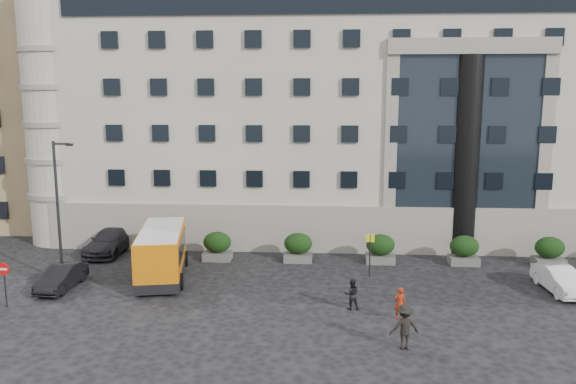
# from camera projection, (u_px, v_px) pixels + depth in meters

# --- Properties ---
(ground) EXTENTS (120.00, 120.00, 0.00)m
(ground) POSITION_uv_depth(u_px,v_px,m) (267.00, 306.00, 28.24)
(ground) COLOR black
(ground) RESTS_ON ground
(civic_building) EXTENTS (44.00, 24.00, 18.00)m
(civic_building) POSITION_uv_depth(u_px,v_px,m) (362.00, 113.00, 48.00)
(civic_building) COLOR #A6A192
(civic_building) RESTS_ON ground
(entrance_column) EXTENTS (1.80, 1.80, 13.00)m
(entrance_column) POSITION_uv_depth(u_px,v_px,m) (465.00, 157.00, 36.55)
(entrance_column) COLOR black
(entrance_column) RESTS_ON ground
(apartment_near) EXTENTS (14.00, 14.00, 20.00)m
(apartment_near) POSITION_uv_depth(u_px,v_px,m) (9.00, 101.00, 47.69)
(apartment_near) COLOR olive
(apartment_near) RESTS_ON ground
(apartment_far) EXTENTS (13.00, 13.00, 22.00)m
(apartment_far) POSITION_uv_depth(u_px,v_px,m) (69.00, 91.00, 65.41)
(apartment_far) COLOR #81654B
(apartment_far) RESTS_ON ground
(hedge_a) EXTENTS (1.80, 1.26, 1.84)m
(hedge_a) POSITION_uv_depth(u_px,v_px,m) (217.00, 246.00, 36.00)
(hedge_a) COLOR #50504E
(hedge_a) RESTS_ON ground
(hedge_b) EXTENTS (1.80, 1.26, 1.84)m
(hedge_b) POSITION_uv_depth(u_px,v_px,m) (298.00, 247.00, 35.69)
(hedge_b) COLOR #50504E
(hedge_b) RESTS_ON ground
(hedge_c) EXTENTS (1.80, 1.26, 1.84)m
(hedge_c) POSITION_uv_depth(u_px,v_px,m) (380.00, 248.00, 35.37)
(hedge_c) COLOR #50504E
(hedge_c) RESTS_ON ground
(hedge_d) EXTENTS (1.80, 1.26, 1.84)m
(hedge_d) POSITION_uv_depth(u_px,v_px,m) (464.00, 250.00, 35.05)
(hedge_d) COLOR #50504E
(hedge_d) RESTS_ON ground
(hedge_e) EXTENTS (1.80, 1.26, 1.84)m
(hedge_e) POSITION_uv_depth(u_px,v_px,m) (549.00, 251.00, 34.74)
(hedge_e) COLOR #50504E
(hedge_e) RESTS_ON ground
(street_lamp) EXTENTS (1.16, 0.18, 8.00)m
(street_lamp) POSITION_uv_depth(u_px,v_px,m) (59.00, 206.00, 31.18)
(street_lamp) COLOR #262628
(street_lamp) RESTS_ON ground
(bus_stop_sign) EXTENTS (0.50, 0.08, 2.52)m
(bus_stop_sign) POSITION_uv_depth(u_px,v_px,m) (370.00, 248.00, 32.53)
(bus_stop_sign) COLOR #262628
(bus_stop_sign) RESTS_ON ground
(no_entry_sign) EXTENTS (0.64, 0.16, 2.32)m
(no_entry_sign) POSITION_uv_depth(u_px,v_px,m) (4.00, 276.00, 27.73)
(no_entry_sign) COLOR #262628
(no_entry_sign) RESTS_ON ground
(minibus) EXTENTS (3.59, 7.19, 2.87)m
(minibus) POSITION_uv_depth(u_px,v_px,m) (162.00, 251.00, 32.38)
(minibus) COLOR #D06809
(minibus) RESTS_ON ground
(red_truck) EXTENTS (3.61, 6.04, 3.04)m
(red_truck) POSITION_uv_depth(u_px,v_px,m) (145.00, 204.00, 46.83)
(red_truck) COLOR maroon
(red_truck) RESTS_ON ground
(parked_car_b) EXTENTS (1.47, 3.94, 1.29)m
(parked_car_b) POSITION_uv_depth(u_px,v_px,m) (62.00, 277.00, 30.66)
(parked_car_b) COLOR black
(parked_car_b) RESTS_ON ground
(parked_car_c) EXTENTS (2.39, 5.51, 1.58)m
(parked_car_c) POSITION_uv_depth(u_px,v_px,m) (111.00, 241.00, 37.74)
(parked_car_c) COLOR black
(parked_car_c) RESTS_ON ground
(parked_car_d) EXTENTS (2.66, 5.42, 1.48)m
(parked_car_d) POSITION_uv_depth(u_px,v_px,m) (128.00, 230.00, 41.16)
(parked_car_d) COLOR black
(parked_car_d) RESTS_ON ground
(white_taxi) EXTENTS (1.74, 4.26, 1.37)m
(white_taxi) POSITION_uv_depth(u_px,v_px,m) (560.00, 280.00, 30.12)
(white_taxi) COLOR white
(white_taxi) RESTS_ON ground
(pedestrian_a) EXTENTS (0.61, 0.44, 1.57)m
(pedestrian_a) POSITION_uv_depth(u_px,v_px,m) (400.00, 303.00, 26.41)
(pedestrian_a) COLOR maroon
(pedestrian_a) RESTS_ON ground
(pedestrian_b) EXTENTS (0.82, 0.67, 1.56)m
(pedestrian_b) POSITION_uv_depth(u_px,v_px,m) (352.00, 294.00, 27.64)
(pedestrian_b) COLOR black
(pedestrian_b) RESTS_ON ground
(pedestrian_c) EXTENTS (1.38, 0.99, 1.92)m
(pedestrian_c) POSITION_uv_depth(u_px,v_px,m) (404.00, 327.00, 23.29)
(pedestrian_c) COLOR black
(pedestrian_c) RESTS_ON ground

